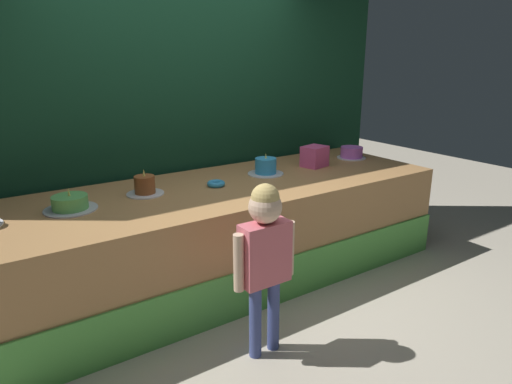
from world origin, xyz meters
name	(u,v)px	position (x,y,z in m)	size (l,w,h in m)	color
ground_plane	(260,309)	(0.00, 0.00, 0.00)	(12.00, 12.00, 0.00)	#BCB29E
stage_platform	(219,234)	(0.00, 0.61, 0.40)	(3.90, 1.25, 0.81)	#B27F4C
curtain_backdrop	(176,94)	(0.00, 1.33, 1.49)	(4.66, 0.08, 2.98)	#113823
child_figure	(265,248)	(-0.26, -0.42, 0.72)	(0.43, 0.20, 1.12)	#3F4C8C
pink_box	(315,156)	(1.10, 0.70, 0.90)	(0.22, 0.18, 0.19)	#E35396
donut	(216,184)	(0.00, 0.63, 0.83)	(0.14, 0.14, 0.04)	#3399D8
cake_left	(70,203)	(-1.10, 0.68, 0.85)	(0.35, 0.35, 0.16)	silver
cake_center	(145,186)	(-0.55, 0.74, 0.87)	(0.28, 0.28, 0.20)	silver
cake_right	(266,167)	(0.55, 0.72, 0.87)	(0.32, 0.32, 0.19)	silver
cake_far_right	(352,153)	(1.66, 0.76, 0.86)	(0.29, 0.29, 0.12)	silver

